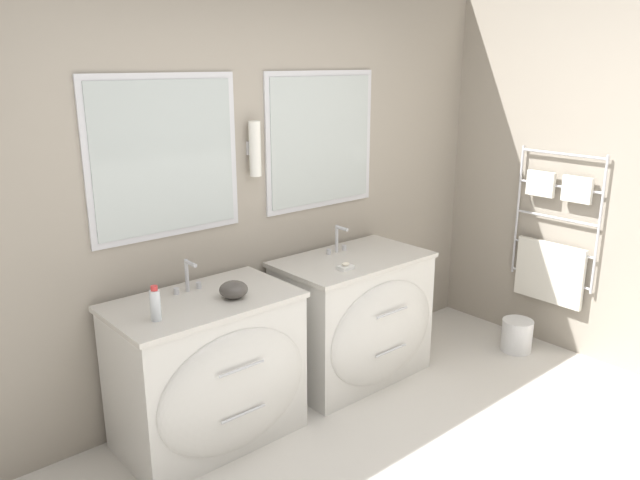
{
  "coord_description": "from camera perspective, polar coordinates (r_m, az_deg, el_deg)",
  "views": [
    {
      "loc": [
        -1.98,
        -1.34,
        2.07
      ],
      "look_at": [
        0.25,
        1.23,
        1.09
      ],
      "focal_mm": 35.0,
      "sensor_mm": 36.0,
      "label": 1
    }
  ],
  "objects": [
    {
      "name": "faucet_left",
      "position": [
        3.51,
        -11.97,
        -3.3
      ],
      "size": [
        0.17,
        0.12,
        0.19
      ],
      "color": "silver",
      "rests_on": "vanity_left"
    },
    {
      "name": "toiletry_bottle",
      "position": [
        3.17,
        -14.82,
        -5.71
      ],
      "size": [
        0.05,
        0.05,
        0.18
      ],
      "color": "silver",
      "rests_on": "vanity_left"
    },
    {
      "name": "wall_right",
      "position": [
        4.78,
        21.91,
        5.47
      ],
      "size": [
        0.13,
        3.65,
        2.6
      ],
      "color": "#9E9384",
      "rests_on": "ground_plane"
    },
    {
      "name": "soap_dish",
      "position": [
        3.83,
        2.36,
        -2.45
      ],
      "size": [
        0.09,
        0.07,
        0.04
      ],
      "color": "white",
      "rests_on": "vanity_right"
    },
    {
      "name": "wall_back",
      "position": [
        3.78,
        -8.43,
        4.27
      ],
      "size": [
        5.99,
        0.15,
        2.6
      ],
      "color": "#9E9384",
      "rests_on": "ground_plane"
    },
    {
      "name": "waste_bin",
      "position": [
        4.88,
        17.56,
        -8.25
      ],
      "size": [
        0.23,
        0.23,
        0.24
      ],
      "color": "silver",
      "rests_on": "ground_plane"
    },
    {
      "name": "amenity_bowl",
      "position": [
        3.4,
        -7.91,
        -4.51
      ],
      "size": [
        0.16,
        0.16,
        0.09
      ],
      "color": "#4C4742",
      "rests_on": "vanity_left"
    },
    {
      "name": "vanity_left",
      "position": [
        3.56,
        -10.01,
        -11.75
      ],
      "size": [
        1.01,
        0.66,
        0.84
      ],
      "color": "silver",
      "rests_on": "ground_plane"
    },
    {
      "name": "vanity_right",
      "position": [
        4.18,
        3.32,
        -7.17
      ],
      "size": [
        1.01,
        0.66,
        0.84
      ],
      "color": "silver",
      "rests_on": "ground_plane"
    },
    {
      "name": "faucet_right",
      "position": [
        4.14,
        1.65,
        0.02
      ],
      "size": [
        0.17,
        0.12,
        0.19
      ],
      "color": "silver",
      "rests_on": "vanity_right"
    }
  ]
}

